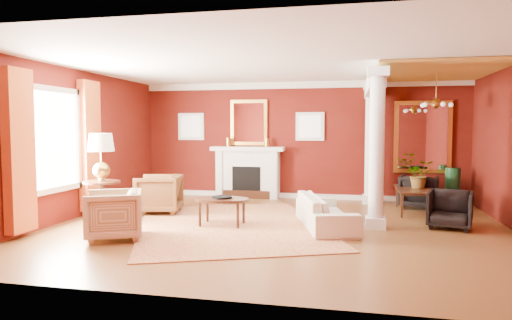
% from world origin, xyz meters
% --- Properties ---
extents(ground, '(8.00, 8.00, 0.00)m').
position_xyz_m(ground, '(0.00, 0.00, 0.00)').
color(ground, brown).
rests_on(ground, ground).
extents(room_shell, '(8.04, 7.04, 2.92)m').
position_xyz_m(room_shell, '(0.00, 0.00, 2.02)').
color(room_shell, '#53130B').
rests_on(room_shell, ground).
extents(fireplace, '(1.85, 0.42, 1.29)m').
position_xyz_m(fireplace, '(-1.30, 3.32, 0.65)').
color(fireplace, white).
rests_on(fireplace, ground).
extents(overmantel_mirror, '(0.95, 0.07, 1.15)m').
position_xyz_m(overmantel_mirror, '(-1.30, 3.45, 1.90)').
color(overmantel_mirror, gold).
rests_on(overmantel_mirror, fireplace).
extents(flank_window_left, '(0.70, 0.07, 0.70)m').
position_xyz_m(flank_window_left, '(-2.85, 3.46, 1.80)').
color(flank_window_left, white).
rests_on(flank_window_left, room_shell).
extents(flank_window_right, '(0.70, 0.07, 0.70)m').
position_xyz_m(flank_window_right, '(0.25, 3.46, 1.80)').
color(flank_window_right, white).
rests_on(flank_window_right, room_shell).
extents(left_window, '(0.21, 2.55, 2.60)m').
position_xyz_m(left_window, '(-3.89, -0.60, 1.42)').
color(left_window, white).
rests_on(left_window, room_shell).
extents(column_front, '(0.36, 0.36, 2.80)m').
position_xyz_m(column_front, '(1.70, 0.30, 1.43)').
color(column_front, white).
rests_on(column_front, ground).
extents(column_back, '(0.36, 0.36, 2.80)m').
position_xyz_m(column_back, '(1.70, 3.00, 1.43)').
color(column_back, white).
rests_on(column_back, ground).
extents(header_beam, '(0.30, 3.20, 0.32)m').
position_xyz_m(header_beam, '(1.70, 1.90, 2.62)').
color(header_beam, white).
rests_on(header_beam, column_front).
extents(amber_ceiling, '(2.30, 3.40, 0.04)m').
position_xyz_m(amber_ceiling, '(2.85, 1.75, 2.87)').
color(amber_ceiling, gold).
rests_on(amber_ceiling, room_shell).
extents(dining_mirror, '(1.30, 0.07, 1.70)m').
position_xyz_m(dining_mirror, '(2.90, 3.45, 1.55)').
color(dining_mirror, gold).
rests_on(dining_mirror, room_shell).
extents(chandelier, '(0.60, 0.62, 0.75)m').
position_xyz_m(chandelier, '(2.90, 1.80, 2.25)').
color(chandelier, gold).
rests_on(chandelier, room_shell).
extents(crown_trim, '(8.00, 0.08, 0.16)m').
position_xyz_m(crown_trim, '(0.00, 3.46, 2.82)').
color(crown_trim, white).
rests_on(crown_trim, room_shell).
extents(base_trim, '(8.00, 0.08, 0.12)m').
position_xyz_m(base_trim, '(0.00, 3.46, 0.06)').
color(base_trim, white).
rests_on(base_trim, ground).
extents(rug, '(4.52, 5.11, 0.02)m').
position_xyz_m(rug, '(-0.85, -0.04, 0.01)').
color(rug, maroon).
rests_on(rug, ground).
extents(sofa, '(1.08, 2.04, 0.76)m').
position_xyz_m(sofa, '(0.84, 0.19, 0.38)').
color(sofa, beige).
rests_on(sofa, ground).
extents(armchair_leopard, '(0.95, 1.00, 0.88)m').
position_xyz_m(armchair_leopard, '(-2.61, 0.85, 0.44)').
color(armchair_leopard, black).
rests_on(armchair_leopard, ground).
extents(armchair_stripe, '(1.06, 1.09, 0.86)m').
position_xyz_m(armchair_stripe, '(-2.39, -1.36, 0.43)').
color(armchair_stripe, tan).
rests_on(armchair_stripe, ground).
extents(coffee_table, '(0.99, 0.99, 0.50)m').
position_xyz_m(coffee_table, '(-0.99, -0.05, 0.46)').
color(coffee_table, black).
rests_on(coffee_table, ground).
extents(coffee_book, '(0.13, 0.10, 0.21)m').
position_xyz_m(coffee_book, '(-0.98, -0.00, 0.61)').
color(coffee_book, black).
rests_on(coffee_book, coffee_table).
extents(side_table, '(0.67, 0.67, 1.66)m').
position_xyz_m(side_table, '(-3.28, -0.21, 1.14)').
color(side_table, black).
rests_on(side_table, ground).
extents(dining_table, '(0.53, 1.44, 0.80)m').
position_xyz_m(dining_table, '(2.62, 2.04, 0.40)').
color(dining_table, black).
rests_on(dining_table, ground).
extents(dining_chair_near, '(0.86, 0.83, 0.73)m').
position_xyz_m(dining_chair_near, '(2.98, 0.57, 0.37)').
color(dining_chair_near, black).
rests_on(dining_chair_near, ground).
extents(dining_chair_far, '(0.92, 0.88, 0.80)m').
position_xyz_m(dining_chair_far, '(2.73, 2.62, 0.40)').
color(dining_chair_far, black).
rests_on(dining_chair_far, ground).
extents(green_urn, '(0.37, 0.37, 0.88)m').
position_xyz_m(green_urn, '(3.50, 3.00, 0.35)').
color(green_urn, '#14411F').
rests_on(green_urn, ground).
extents(potted_plant, '(0.61, 0.66, 0.46)m').
position_xyz_m(potted_plant, '(2.66, 2.09, 1.03)').
color(potted_plant, '#26591E').
rests_on(potted_plant, dining_table).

